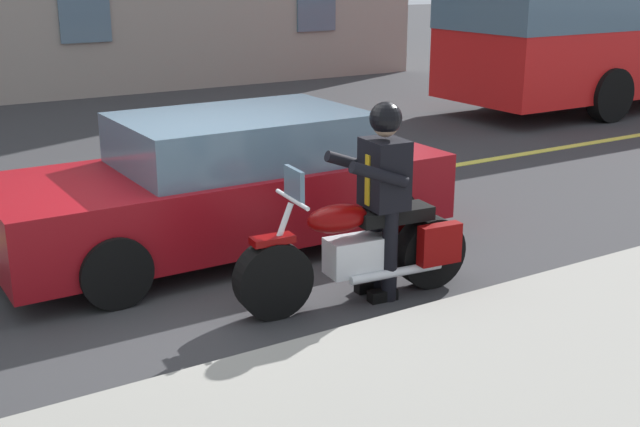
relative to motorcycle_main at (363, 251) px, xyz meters
The scene contains 5 objects.
ground_plane 1.64m from the motorcycle_main, 58.88° to the right, with size 80.00×80.00×0.00m, color #333335.
lane_center_stripe 3.47m from the motorcycle_main, 76.35° to the right, with size 60.00×0.16×0.01m, color #E5DB4C.
motorcycle_main is the anchor object (origin of this frame).
rider_main 0.61m from the motorcycle_main, behind, with size 0.66×0.59×1.74m.
car_silver 1.90m from the motorcycle_main, 78.03° to the right, with size 4.60×1.92×1.40m.
Camera 1 is at (3.02, 6.82, 2.85)m, focal length 45.74 mm.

